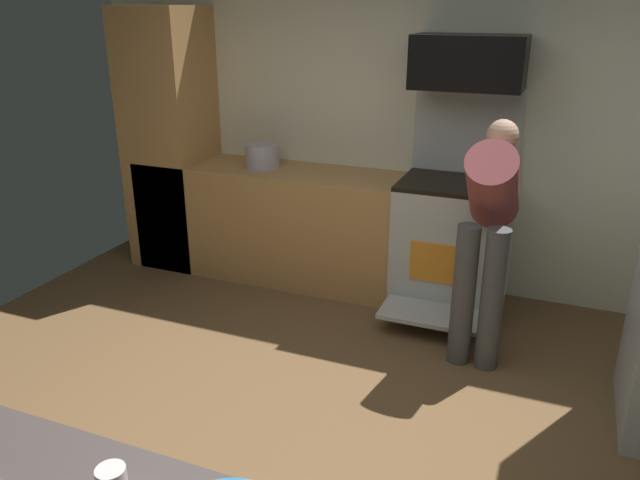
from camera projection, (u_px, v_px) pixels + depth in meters
ground_plane at (276, 452)px, 3.11m from camera, size 5.20×4.80×0.02m
wall_back at (406, 118)px, 4.66m from camera, size 5.20×0.12×2.60m
lower_cabinet_run at (281, 223)px, 4.97m from camera, size 2.40×0.60×0.90m
cabinet_column at (171, 140)px, 5.11m from camera, size 0.60×0.60×2.10m
oven_range at (452, 239)px, 4.46m from camera, size 0.76×0.98×1.57m
microwave at (469, 62)px, 4.10m from camera, size 0.74×0.38×0.35m
person_cook at (488, 224)px, 3.68m from camera, size 0.31×0.66×1.45m
stock_pot at (262, 156)px, 4.83m from camera, size 0.27×0.27×0.19m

